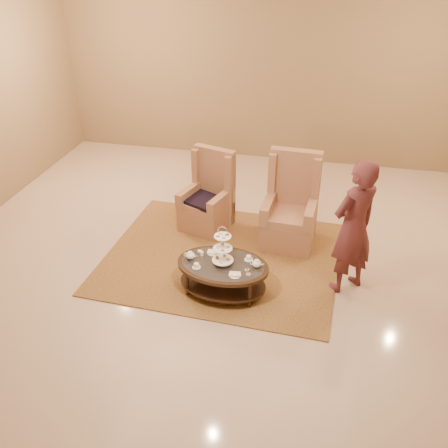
% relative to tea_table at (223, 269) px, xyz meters
% --- Properties ---
extents(ground, '(8.00, 8.00, 0.00)m').
position_rel_tea_table_xyz_m(ground, '(0.02, 0.30, -0.34)').
color(ground, beige).
rests_on(ground, ground).
extents(ceiling, '(8.00, 8.00, 0.02)m').
position_rel_tea_table_xyz_m(ceiling, '(0.02, 0.30, -0.34)').
color(ceiling, silver).
rests_on(ceiling, ground).
extents(wall_back, '(8.00, 0.04, 3.50)m').
position_rel_tea_table_xyz_m(wall_back, '(0.02, 4.30, 1.41)').
color(wall_back, '#947850').
rests_on(wall_back, ground).
extents(rug, '(3.18, 2.69, 0.02)m').
position_rel_tea_table_xyz_m(rug, '(-0.18, 0.72, -0.33)').
color(rug, olive).
rests_on(rug, ground).
extents(tea_table, '(1.17, 0.85, 0.93)m').
position_rel_tea_table_xyz_m(tea_table, '(0.00, 0.00, 0.00)').
color(tea_table, black).
rests_on(tea_table, ground).
extents(armchair_left, '(0.80, 0.81, 1.18)m').
position_rel_tea_table_xyz_m(armchair_left, '(-0.55, 1.52, 0.06)').
color(armchair_left, '#AE7552').
rests_on(armchair_left, ground).
extents(armchair_right, '(0.74, 0.77, 1.31)m').
position_rel_tea_table_xyz_m(armchair_right, '(0.66, 1.36, 0.10)').
color(armchair_right, '#AE7552').
rests_on(armchair_right, ground).
extents(person, '(0.74, 0.73, 1.71)m').
position_rel_tea_table_xyz_m(person, '(1.47, 0.43, 0.52)').
color(person, '#59262A').
rests_on(person, ground).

